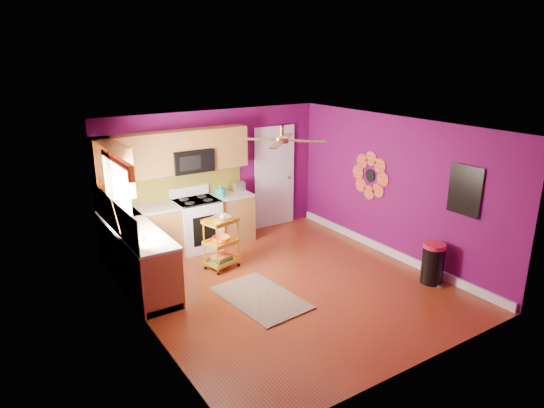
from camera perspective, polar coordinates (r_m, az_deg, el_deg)
ground at (r=7.76m, az=1.90°, el=-9.52°), size 5.00×5.00×0.00m
room_envelope at (r=7.18m, az=2.20°, el=2.21°), size 4.54×5.04×2.52m
lower_cabinets at (r=8.51m, az=-12.69°, el=-4.25°), size 2.81×2.31×0.94m
electric_range at (r=9.07m, az=-8.81°, el=-2.29°), size 0.76×0.66×1.13m
upper_cabinetry at (r=8.47m, az=-13.49°, el=5.27°), size 2.80×2.30×1.26m
left_window at (r=7.16m, az=-17.72°, el=2.20°), size 0.08×1.35×1.08m
panel_door at (r=10.03m, az=0.27°, el=3.08°), size 0.95×0.11×2.15m
right_wall_art at (r=8.43m, az=15.91°, el=2.53°), size 0.04×2.74×1.04m
ceiling_fan at (r=7.19m, az=1.17°, el=7.60°), size 1.01×1.01×0.26m
shag_rug at (r=7.37m, az=-1.34°, el=-10.96°), size 1.04×1.55×0.02m
rolling_cart at (r=8.19m, az=-5.95°, el=-4.34°), size 0.61×0.51×0.95m
trash_can at (r=8.11m, az=18.39°, el=-6.64°), size 0.45×0.45×0.66m
teal_kettle at (r=9.07m, az=-6.09°, el=1.41°), size 0.18×0.18×0.21m
toaster at (r=9.39m, az=-3.93°, el=2.07°), size 0.22×0.15×0.18m
soap_bottle_a at (r=7.57m, az=-15.92°, el=-2.35°), size 0.09×0.09×0.20m
soap_bottle_b at (r=7.92m, az=-16.68°, el=-1.60°), size 0.15×0.15×0.19m
counter_dish at (r=8.14m, az=-17.07°, el=-1.55°), size 0.29×0.29×0.07m
counter_cup at (r=7.18m, az=-15.20°, el=-3.85°), size 0.12×0.12×0.09m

